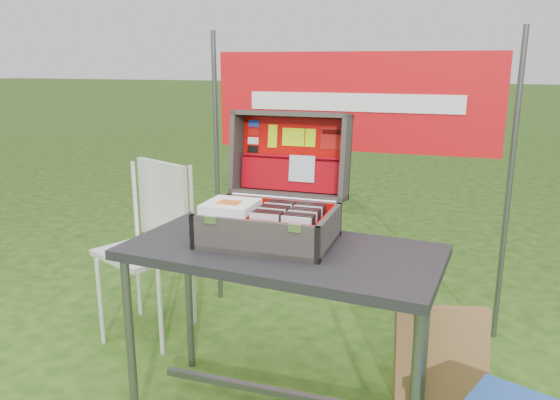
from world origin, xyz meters
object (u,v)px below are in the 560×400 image
(table, at_px, (282,336))
(cardboard_box, at_px, (441,354))
(chair, at_px, (146,253))
(suitcase, at_px, (273,179))

(table, bearing_deg, cardboard_box, 35.42)
(chair, bearing_deg, table, -2.95)
(table, xyz_separation_m, cardboard_box, (0.64, 0.38, -0.18))
(table, height_order, cardboard_box, table)
(suitcase, distance_m, chair, 1.12)
(table, bearing_deg, chair, 157.72)
(table, height_order, suitcase, suitcase)
(chair, relative_size, cardboard_box, 2.20)
(table, distance_m, chair, 1.09)
(table, distance_m, cardboard_box, 0.77)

